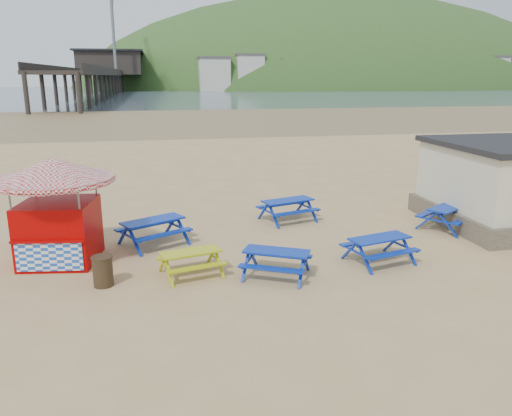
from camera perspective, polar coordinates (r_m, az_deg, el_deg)
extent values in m
plane|color=tan|center=(16.48, 1.92, -4.63)|extent=(400.00, 400.00, 0.00)
plane|color=olive|center=(70.41, -8.68, 10.21)|extent=(400.00, 400.00, 0.00)
plane|color=#445561|center=(185.22, -10.69, 12.90)|extent=(400.00, 400.00, 0.00)
cube|color=#080A93|center=(16.95, -11.70, -1.41)|extent=(2.20, 1.69, 0.06)
cube|color=#080A93|center=(17.62, -12.72, -1.92)|extent=(1.96, 1.24, 0.06)
cube|color=#080A93|center=(16.46, -10.48, -3.00)|extent=(1.96, 1.24, 0.06)
cube|color=#080A93|center=(19.42, 3.67, 0.87)|extent=(2.14, 1.33, 0.06)
cube|color=#080A93|center=(20.04, 2.64, 0.41)|extent=(2.00, 0.85, 0.06)
cube|color=#080A93|center=(18.95, 4.72, -0.47)|extent=(2.00, 0.85, 0.06)
cube|color=#080A93|center=(19.71, 21.20, 0.12)|extent=(2.13, 1.78, 0.06)
cube|color=#080A93|center=(20.06, 19.36, -0.40)|extent=(1.85, 1.35, 0.06)
cube|color=#080A93|center=(19.54, 22.91, -1.13)|extent=(1.85, 1.35, 0.06)
cube|color=#080A93|center=(14.02, 2.35, -4.98)|extent=(1.94, 1.47, 0.05)
cube|color=#080A93|center=(14.67, 2.89, -5.25)|extent=(1.73, 1.06, 0.05)
cube|color=#080A93|center=(13.57, 1.73, -6.95)|extent=(1.73, 1.06, 0.05)
cube|color=#080A93|center=(15.50, 13.97, -3.36)|extent=(2.01, 1.17, 0.05)
cube|color=#080A93|center=(16.05, 12.49, -3.74)|extent=(1.90, 0.71, 0.05)
cube|color=#080A93|center=(15.14, 15.41, -5.07)|extent=(1.90, 0.71, 0.05)
cube|color=#A3AD0A|center=(14.24, -7.49, -5.01)|extent=(1.80, 1.05, 0.05)
cube|color=#A3AD0A|center=(14.84, -8.14, -5.29)|extent=(1.70, 0.64, 0.05)
cube|color=#A3AD0A|center=(13.83, -6.72, -6.76)|extent=(1.70, 0.64, 0.05)
cube|color=#9E0000|center=(16.21, -21.51, -2.54)|extent=(2.35, 2.35, 1.88)
cube|color=#9E0000|center=(15.22, -22.77, -3.57)|extent=(2.06, 0.40, 0.08)
cube|color=#194CB2|center=(15.39, -22.56, -5.20)|extent=(1.86, 0.31, 0.84)
cone|color=silver|center=(15.78, -22.17, 4.15)|extent=(4.05, 4.05, 0.66)
cylinder|color=silver|center=(15.83, -22.06, 2.98)|extent=(3.94, 3.94, 0.17)
cylinder|color=#3B281A|center=(14.12, -17.10, -6.96)|extent=(0.54, 0.54, 0.81)
cylinder|color=#3B281A|center=(13.97, -17.23, -5.38)|extent=(0.57, 0.57, 0.04)
cube|color=black|center=(190.64, -16.39, 14.42)|extent=(9.00, 220.00, 0.60)
cube|color=black|center=(201.66, -16.24, 15.56)|extent=(22.00, 30.00, 8.00)
cube|color=black|center=(201.81, -16.33, 16.78)|extent=(24.00, 32.00, 0.60)
cylinder|color=slate|center=(180.05, -16.01, 18.93)|extent=(1.00, 1.00, 28.00)
ellipsoid|color=#2D4C1E|center=(262.84, 9.53, 11.27)|extent=(264.00, 144.00, 108.00)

